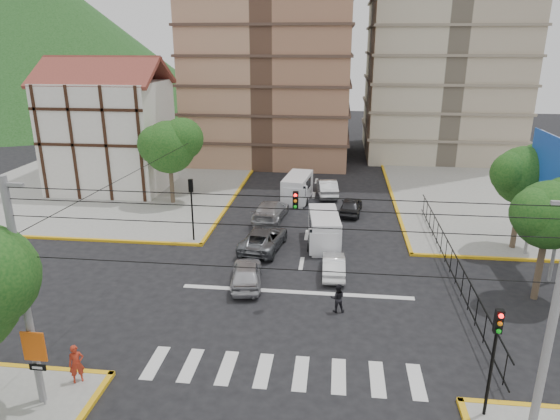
# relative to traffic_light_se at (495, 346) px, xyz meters

# --- Properties ---
(ground) EXTENTS (160.00, 160.00, 0.00)m
(ground) POSITION_rel_traffic_light_se_xyz_m (-7.80, 7.80, -3.11)
(ground) COLOR black
(ground) RESTS_ON ground
(sidewalk_nw) EXTENTS (26.00, 26.00, 0.15)m
(sidewalk_nw) POSITION_rel_traffic_light_se_xyz_m (-27.80, 27.80, -3.04)
(sidewalk_nw) COLOR gray
(sidewalk_nw) RESTS_ON ground
(sidewalk_ne) EXTENTS (26.00, 26.00, 0.15)m
(sidewalk_ne) POSITION_rel_traffic_light_se_xyz_m (12.20, 27.80, -3.04)
(sidewalk_ne) COLOR gray
(sidewalk_ne) RESTS_ON ground
(crosswalk_stripes) EXTENTS (12.00, 2.40, 0.01)m
(crosswalk_stripes) POSITION_rel_traffic_light_se_xyz_m (-7.80, 1.80, -3.11)
(crosswalk_stripes) COLOR silver
(crosswalk_stripes) RESTS_ON ground
(stop_line) EXTENTS (13.00, 0.40, 0.01)m
(stop_line) POSITION_rel_traffic_light_se_xyz_m (-7.80, 9.00, -3.11)
(stop_line) COLOR silver
(stop_line) RESTS_ON ground
(tudor_building) EXTENTS (10.80, 8.05, 12.23)m
(tudor_building) POSITION_rel_traffic_light_se_xyz_m (-26.80, 27.80, 2.14)
(tudor_building) COLOR silver
(tudor_building) RESTS_ON ground
(distant_hill) EXTENTS (70.00, 70.00, 28.00)m
(distant_hill) POSITION_rel_traffic_light_se_xyz_m (-62.80, 77.80, 10.89)
(distant_hill) COLOR #1B4717
(distant_hill) RESTS_ON ground
(park_fence) EXTENTS (0.10, 22.50, 1.66)m
(park_fence) POSITION_rel_traffic_light_se_xyz_m (1.20, 12.30, -3.11)
(park_fence) COLOR black
(park_fence) RESTS_ON ground
(billboard) EXTENTS (0.36, 6.20, 8.10)m
(billboard) POSITION_rel_traffic_light_se_xyz_m (6.65, 13.80, 2.89)
(billboard) COLOR slate
(billboard) RESTS_ON ground
(tree_park_a) EXTENTS (4.41, 3.60, 6.83)m
(tree_park_a) POSITION_rel_traffic_light_se_xyz_m (5.28, 9.81, 1.90)
(tree_park_a) COLOR #473828
(tree_park_a) RESTS_ON ground
(tree_park_c) EXTENTS (4.65, 3.80, 7.25)m
(tree_park_c) POSITION_rel_traffic_light_se_xyz_m (6.29, 16.81, 2.22)
(tree_park_c) COLOR #473828
(tree_park_c) RESTS_ON ground
(tree_tudor) EXTENTS (5.39, 4.40, 7.43)m
(tree_tudor) POSITION_rel_traffic_light_se_xyz_m (-19.70, 23.81, 2.11)
(tree_tudor) COLOR #473828
(tree_tudor) RESTS_ON ground
(traffic_light_se) EXTENTS (0.28, 0.22, 4.40)m
(traffic_light_se) POSITION_rel_traffic_light_se_xyz_m (0.00, 0.00, 0.00)
(traffic_light_se) COLOR black
(traffic_light_se) RESTS_ON ground
(traffic_light_nw) EXTENTS (0.28, 0.22, 4.40)m
(traffic_light_nw) POSITION_rel_traffic_light_se_xyz_m (-15.60, 15.60, 0.00)
(traffic_light_nw) COLOR black
(traffic_light_nw) RESTS_ON ground
(traffic_light_hanging) EXTENTS (18.00, 9.12, 0.92)m
(traffic_light_hanging) POSITION_rel_traffic_light_se_xyz_m (-7.80, 5.76, 2.79)
(traffic_light_hanging) COLOR black
(traffic_light_hanging) RESTS_ON ground
(utility_pole_sw) EXTENTS (1.40, 0.28, 9.00)m
(utility_pole_sw) POSITION_rel_traffic_light_se_xyz_m (-16.80, -1.20, 1.65)
(utility_pole_sw) COLOR slate
(utility_pole_sw) RESTS_ON ground
(utility_pole_se) EXTENTS (1.40, 0.28, 9.00)m
(utility_pole_se) POSITION_rel_traffic_light_se_xyz_m (1.20, -1.20, 1.65)
(utility_pole_se) COLOR slate
(utility_pole_se) RESTS_ON ground
(district_sign) EXTENTS (0.90, 0.12, 3.20)m
(district_sign) POSITION_rel_traffic_light_se_xyz_m (-16.60, -1.44, -0.66)
(district_sign) COLOR slate
(district_sign) RESTS_ON ground
(van_right_lane) EXTENTS (2.43, 5.06, 2.20)m
(van_right_lane) POSITION_rel_traffic_light_se_xyz_m (-6.52, 15.98, -2.04)
(van_right_lane) COLOR silver
(van_right_lane) RESTS_ON ground
(van_left_lane) EXTENTS (2.51, 5.13, 2.22)m
(van_left_lane) POSITION_rel_traffic_light_se_xyz_m (-9.20, 26.02, -2.03)
(van_left_lane) COLOR silver
(van_left_lane) RESTS_ON ground
(car_silver_front_left) EXTENTS (2.32, 4.52, 1.47)m
(car_silver_front_left) POSITION_rel_traffic_light_se_xyz_m (-10.74, 9.57, -2.38)
(car_silver_front_left) COLOR #B3B3B8
(car_silver_front_left) RESTS_ON ground
(car_white_front_right) EXTENTS (1.43, 3.83, 1.25)m
(car_white_front_right) POSITION_rel_traffic_light_se_xyz_m (-5.78, 11.47, -2.49)
(car_white_front_right) COLOR white
(car_white_front_right) RESTS_ON ground
(car_grey_mid_left) EXTENTS (3.10, 5.52, 1.46)m
(car_grey_mid_left) POSITION_rel_traffic_light_se_xyz_m (-10.54, 14.96, -2.38)
(car_grey_mid_left) COLOR slate
(car_grey_mid_left) RESTS_ON ground
(car_silver_rear_left) EXTENTS (2.67, 5.48, 1.54)m
(car_silver_rear_left) POSITION_rel_traffic_light_se_xyz_m (-10.86, 20.73, -2.34)
(car_silver_rear_left) COLOR #A3A3A7
(car_silver_rear_left) RESTS_ON ground
(car_darkgrey_mid_right) EXTENTS (2.11, 4.23, 1.39)m
(car_darkgrey_mid_right) POSITION_rel_traffic_light_se_xyz_m (-4.54, 22.98, -2.42)
(car_darkgrey_mid_right) COLOR #232326
(car_darkgrey_mid_right) RESTS_ON ground
(car_white_rear_right) EXTENTS (2.20, 4.83, 1.54)m
(car_white_rear_right) POSITION_rel_traffic_light_se_xyz_m (-6.60, 27.84, -2.34)
(car_white_rear_right) COLOR silver
(car_white_rear_right) RESTS_ON ground
(pedestrian_sw_corner) EXTENTS (0.72, 0.67, 1.65)m
(pedestrian_sw_corner) POSITION_rel_traffic_light_se_xyz_m (-15.99, 0.05, -2.14)
(pedestrian_sw_corner) COLOR #AC2E1A
(pedestrian_sw_corner) RESTS_ON sidewalk_sw
(pedestrian_crosswalk) EXTENTS (0.81, 0.66, 1.56)m
(pedestrian_crosswalk) POSITION_rel_traffic_light_se_xyz_m (-5.52, 7.14, -2.33)
(pedestrian_crosswalk) COLOR black
(pedestrian_crosswalk) RESTS_ON ground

